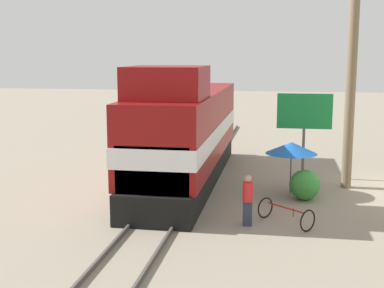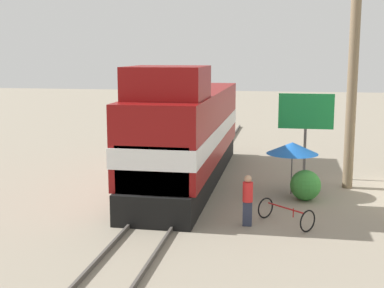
# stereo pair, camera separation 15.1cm
# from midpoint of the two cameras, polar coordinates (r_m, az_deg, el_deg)

# --- Properties ---
(ground_plane) EXTENTS (120.00, 120.00, 0.00)m
(ground_plane) POSITION_cam_midpoint_polar(r_m,az_deg,el_deg) (20.83, -1.81, -6.00)
(ground_plane) COLOR gray
(rail_near) EXTENTS (0.08, 42.39, 0.15)m
(rail_near) POSITION_cam_midpoint_polar(r_m,az_deg,el_deg) (20.97, -3.74, -5.70)
(rail_near) COLOR #4C4742
(rail_near) RESTS_ON ground_plane
(rail_far) EXTENTS (0.08, 42.39, 0.15)m
(rail_far) POSITION_cam_midpoint_polar(r_m,az_deg,el_deg) (20.68, 0.15, -5.90)
(rail_far) COLOR #4C4742
(rail_far) RESTS_ON ground_plane
(locomotive) EXTENTS (2.96, 13.49, 5.17)m
(locomotive) POSITION_cam_midpoint_polar(r_m,az_deg,el_deg) (23.01, -0.43, 1.04)
(locomotive) COLOR black
(locomotive) RESTS_ON ground_plane
(utility_pole) EXTENTS (1.80, 0.41, 11.24)m
(utility_pole) POSITION_cam_midpoint_polar(r_m,az_deg,el_deg) (22.97, 17.07, 9.38)
(utility_pole) COLOR #726047
(utility_pole) RESTS_ON ground_plane
(vendor_umbrella) EXTENTS (2.06, 2.06, 2.12)m
(vendor_umbrella) POSITION_cam_midpoint_polar(r_m,az_deg,el_deg) (21.70, 10.86, -0.43)
(vendor_umbrella) COLOR #4C4C4C
(vendor_umbrella) RESTS_ON ground_plane
(billboard_sign) EXTENTS (2.45, 0.12, 3.84)m
(billboard_sign) POSITION_cam_midpoint_polar(r_m,az_deg,el_deg) (24.58, 12.23, 3.01)
(billboard_sign) COLOR #595959
(billboard_sign) RESTS_ON ground_plane
(shrub_cluster) EXTENTS (1.18, 1.18, 1.18)m
(shrub_cluster) POSITION_cam_midpoint_polar(r_m,az_deg,el_deg) (21.15, 12.21, -4.32)
(shrub_cluster) COLOR #388C38
(shrub_cluster) RESTS_ON ground_plane
(person_bystander) EXTENTS (0.34, 0.34, 1.71)m
(person_bystander) POSITION_cam_midpoint_polar(r_m,az_deg,el_deg) (17.70, 6.20, -5.79)
(person_bystander) COLOR #2D3347
(person_bystander) RESTS_ON ground_plane
(bicycle) EXTENTS (1.90, 1.81, 0.73)m
(bicycle) POSITION_cam_midpoint_polar(r_m,az_deg,el_deg) (18.11, 10.21, -7.35)
(bicycle) COLOR black
(bicycle) RESTS_ON ground_plane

